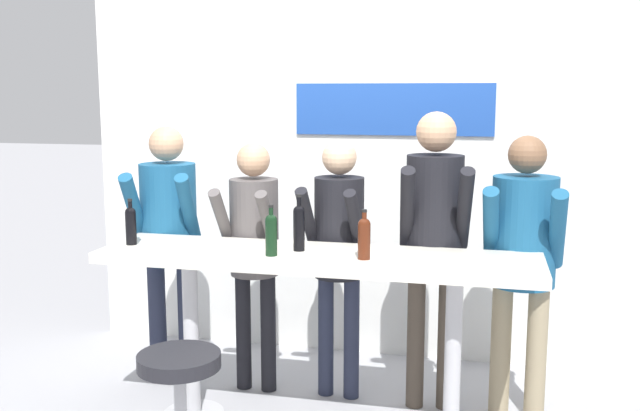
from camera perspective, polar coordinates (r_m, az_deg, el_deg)
back_wall at (r=5.16m, az=3.16°, el=2.49°), size 4.04×0.12×2.64m
tasting_table at (r=3.97m, az=-0.29°, el=-6.05°), size 2.44×0.59×1.04m
bar_stool at (r=3.59m, az=-11.11°, el=-14.98°), size 0.42×0.42×0.69m
person_far_left at (r=4.72m, az=-12.02°, el=-1.65°), size 0.49×0.59×1.70m
person_left at (r=4.50m, az=-5.31°, el=-2.63°), size 0.37×0.48×1.60m
person_center_left at (r=4.38m, az=1.50°, el=-2.67°), size 0.39×0.51×1.63m
person_center at (r=4.25m, az=9.11°, el=-1.64°), size 0.44×0.57×1.80m
person_center_right at (r=4.28m, az=15.94°, el=-3.18°), size 0.47×0.56×1.67m
wine_bottle_0 at (r=3.85m, az=-3.92°, el=-2.17°), size 0.06×0.06×0.28m
wine_bottle_1 at (r=4.26m, az=-14.90°, el=-1.41°), size 0.06×0.06×0.27m
wine_bottle_2 at (r=3.96m, az=-1.70°, el=-1.60°), size 0.06×0.06×0.32m
wine_bottle_3 at (r=3.76m, az=3.55°, el=-2.47°), size 0.07×0.07×0.27m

